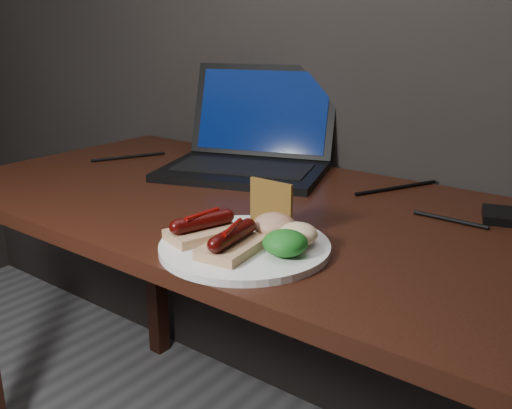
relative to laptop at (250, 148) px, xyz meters
name	(u,v)px	position (x,y,z in m)	size (l,w,h in m)	color
desk	(254,241)	(0.17, -0.20, -0.14)	(1.40, 0.70, 0.75)	#38190E
laptop	(250,148)	(0.00, 0.00, 0.00)	(0.47, 0.45, 0.25)	black
desk_cables	(291,185)	(0.17, -0.07, -0.05)	(0.98, 0.38, 0.01)	black
plate	(245,247)	(0.32, -0.42, -0.05)	(0.28, 0.28, 0.01)	white
bread_sausage_left	(203,228)	(0.25, -0.44, -0.02)	(0.10, 0.13, 0.04)	#D8AD7F
bread_sausage_center	(233,242)	(0.32, -0.46, -0.02)	(0.08, 0.12, 0.04)	#D8AD7F
crispbread	(271,205)	(0.31, -0.34, 0.00)	(0.09, 0.01, 0.09)	olive
salad_greens	(285,243)	(0.39, -0.42, -0.02)	(0.07, 0.07, 0.04)	#125010
salsa_mound	(274,225)	(0.34, -0.37, -0.02)	(0.07, 0.07, 0.04)	maroon
coleslaw_mound	(298,234)	(0.39, -0.37, -0.02)	(0.06, 0.06, 0.04)	white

